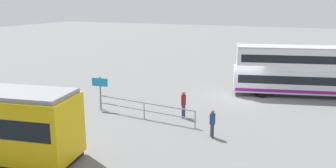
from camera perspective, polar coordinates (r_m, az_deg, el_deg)
name	(u,v)px	position (r m, az deg, el deg)	size (l,w,h in m)	color
ground_plane	(244,100)	(27.64, 12.20, -2.47)	(160.00, 160.00, 0.00)	slate
double_decker_bus	(311,71)	(29.84, 22.20, 1.95)	(12.20, 5.24, 3.93)	white
pedestrian_near_railing	(184,103)	(22.64, 2.53, -3.04)	(0.35, 0.36, 1.75)	#33384C
pedestrian_crossing	(212,122)	(19.60, 7.20, -6.10)	(0.44, 0.44, 1.58)	#33384C
pedestrian_railing	(144,107)	(22.60, -3.90, -3.81)	(7.22, 0.83, 1.08)	gray
info_sign	(100,87)	(24.73, -10.95, -0.42)	(1.16, 0.19, 2.31)	slate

